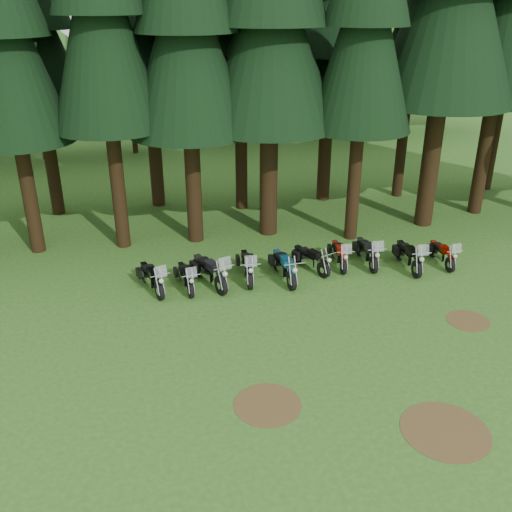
{
  "coord_description": "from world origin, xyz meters",
  "views": [
    {
      "loc": [
        -6.13,
        -13.49,
        9.8
      ],
      "look_at": [
        -1.59,
        5.0,
        1.0
      ],
      "focal_mm": 40.0,
      "sensor_mm": 36.0,
      "label": 1
    }
  ],
  "objects_px": {
    "motorcycle_7": "(367,253)",
    "motorcycle_8": "(409,257)",
    "motorcycle_3": "(247,267)",
    "motorcycle_6": "(339,255)",
    "motorcycle_1": "(186,278)",
    "motorcycle_0": "(152,279)",
    "motorcycle_4": "(284,267)",
    "motorcycle_2": "(210,272)",
    "motorcycle_9": "(442,254)",
    "motorcycle_5": "(311,260)"
  },
  "relations": [
    {
      "from": "motorcycle_3",
      "to": "motorcycle_5",
      "type": "height_order",
      "value": "motorcycle_3"
    },
    {
      "from": "motorcycle_0",
      "to": "motorcycle_4",
      "type": "height_order",
      "value": "motorcycle_0"
    },
    {
      "from": "motorcycle_2",
      "to": "motorcycle_9",
      "type": "xyz_separation_m",
      "value": [
        9.21,
        -0.42,
        -0.1
      ]
    },
    {
      "from": "motorcycle_4",
      "to": "motorcycle_8",
      "type": "relative_size",
      "value": 1.02
    },
    {
      "from": "motorcycle_5",
      "to": "motorcycle_7",
      "type": "xyz_separation_m",
      "value": [
        2.34,
        -0.01,
        0.03
      ]
    },
    {
      "from": "motorcycle_1",
      "to": "motorcycle_5",
      "type": "relative_size",
      "value": 1.0
    },
    {
      "from": "motorcycle_6",
      "to": "motorcycle_7",
      "type": "relative_size",
      "value": 0.94
    },
    {
      "from": "motorcycle_8",
      "to": "motorcycle_2",
      "type": "bearing_deg",
      "value": -178.94
    },
    {
      "from": "motorcycle_4",
      "to": "motorcycle_5",
      "type": "distance_m",
      "value": 1.32
    },
    {
      "from": "motorcycle_3",
      "to": "motorcycle_4",
      "type": "xyz_separation_m",
      "value": [
        1.34,
        -0.35,
        0.01
      ]
    },
    {
      "from": "motorcycle_3",
      "to": "motorcycle_8",
      "type": "distance_m",
      "value": 6.34
    },
    {
      "from": "motorcycle_2",
      "to": "motorcycle_3",
      "type": "distance_m",
      "value": 1.45
    },
    {
      "from": "motorcycle_3",
      "to": "motorcycle_6",
      "type": "xyz_separation_m",
      "value": [
        3.79,
        0.29,
        -0.04
      ]
    },
    {
      "from": "motorcycle_0",
      "to": "motorcycle_9",
      "type": "distance_m",
      "value": 11.31
    },
    {
      "from": "motorcycle_1",
      "to": "motorcycle_2",
      "type": "height_order",
      "value": "motorcycle_2"
    },
    {
      "from": "motorcycle_0",
      "to": "motorcycle_2",
      "type": "height_order",
      "value": "motorcycle_2"
    },
    {
      "from": "motorcycle_3",
      "to": "motorcycle_6",
      "type": "distance_m",
      "value": 3.8
    },
    {
      "from": "motorcycle_8",
      "to": "motorcycle_5",
      "type": "bearing_deg",
      "value": 173.02
    },
    {
      "from": "motorcycle_3",
      "to": "motorcycle_5",
      "type": "bearing_deg",
      "value": 8.91
    },
    {
      "from": "motorcycle_1",
      "to": "motorcycle_4",
      "type": "relative_size",
      "value": 0.86
    },
    {
      "from": "motorcycle_1",
      "to": "motorcycle_9",
      "type": "bearing_deg",
      "value": -7.7
    },
    {
      "from": "motorcycle_3",
      "to": "motorcycle_9",
      "type": "bearing_deg",
      "value": 1.33
    },
    {
      "from": "motorcycle_1",
      "to": "motorcycle_7",
      "type": "xyz_separation_m",
      "value": [
        7.22,
        0.36,
        0.05
      ]
    },
    {
      "from": "motorcycle_9",
      "to": "motorcycle_6",
      "type": "bearing_deg",
      "value": 170.95
    },
    {
      "from": "motorcycle_4",
      "to": "motorcycle_5",
      "type": "bearing_deg",
      "value": 19.99
    },
    {
      "from": "motorcycle_2",
      "to": "motorcycle_6",
      "type": "relative_size",
      "value": 1.15
    },
    {
      "from": "motorcycle_1",
      "to": "motorcycle_3",
      "type": "distance_m",
      "value": 2.33
    },
    {
      "from": "motorcycle_4",
      "to": "motorcycle_8",
      "type": "xyz_separation_m",
      "value": [
        4.97,
        -0.25,
        -0.0
      ]
    },
    {
      "from": "motorcycle_0",
      "to": "motorcycle_4",
      "type": "relative_size",
      "value": 0.94
    },
    {
      "from": "motorcycle_1",
      "to": "motorcycle_9",
      "type": "relative_size",
      "value": 1.01
    },
    {
      "from": "motorcycle_5",
      "to": "motorcycle_6",
      "type": "bearing_deg",
      "value": -14.64
    },
    {
      "from": "motorcycle_1",
      "to": "motorcycle_3",
      "type": "xyz_separation_m",
      "value": [
        2.32,
        0.22,
        0.05
      ]
    },
    {
      "from": "motorcycle_3",
      "to": "motorcycle_7",
      "type": "distance_m",
      "value": 4.9
    },
    {
      "from": "motorcycle_0",
      "to": "motorcycle_5",
      "type": "distance_m",
      "value": 6.09
    },
    {
      "from": "motorcycle_0",
      "to": "motorcycle_5",
      "type": "relative_size",
      "value": 1.09
    },
    {
      "from": "motorcycle_4",
      "to": "motorcycle_6",
      "type": "xyz_separation_m",
      "value": [
        2.45,
        0.64,
        -0.05
      ]
    },
    {
      "from": "motorcycle_4",
      "to": "motorcycle_8",
      "type": "bearing_deg",
      "value": -5.36
    },
    {
      "from": "motorcycle_0",
      "to": "motorcycle_3",
      "type": "height_order",
      "value": "motorcycle_3"
    },
    {
      "from": "motorcycle_0",
      "to": "motorcycle_1",
      "type": "bearing_deg",
      "value": -22.55
    },
    {
      "from": "motorcycle_7",
      "to": "motorcycle_8",
      "type": "distance_m",
      "value": 1.6
    },
    {
      "from": "motorcycle_5",
      "to": "motorcycle_9",
      "type": "bearing_deg",
      "value": -28.86
    },
    {
      "from": "motorcycle_2",
      "to": "motorcycle_4",
      "type": "distance_m",
      "value": 2.78
    },
    {
      "from": "motorcycle_0",
      "to": "motorcycle_9",
      "type": "xyz_separation_m",
      "value": [
        11.3,
        -0.51,
        -0.04
      ]
    },
    {
      "from": "motorcycle_0",
      "to": "motorcycle_9",
      "type": "relative_size",
      "value": 1.09
    },
    {
      "from": "motorcycle_0",
      "to": "motorcycle_8",
      "type": "height_order",
      "value": "motorcycle_8"
    },
    {
      "from": "motorcycle_3",
      "to": "motorcycle_4",
      "type": "distance_m",
      "value": 1.38
    },
    {
      "from": "motorcycle_4",
      "to": "motorcycle_7",
      "type": "height_order",
      "value": "motorcycle_7"
    },
    {
      "from": "motorcycle_2",
      "to": "motorcycle_9",
      "type": "relative_size",
      "value": 1.21
    },
    {
      "from": "motorcycle_9",
      "to": "motorcycle_8",
      "type": "bearing_deg",
      "value": -175.66
    },
    {
      "from": "motorcycle_9",
      "to": "motorcycle_7",
      "type": "bearing_deg",
      "value": 169.13
    }
  ]
}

